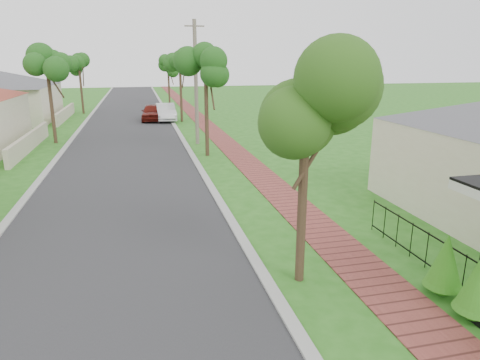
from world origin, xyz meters
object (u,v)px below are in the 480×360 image
object	(u,v)px
near_tree	(306,109)
utility_pole	(196,83)
parked_car_red	(152,112)
parked_car_white	(166,112)

from	to	relation	value
near_tree	utility_pole	size ratio (longest dim) A/B	0.70
parked_car_red	utility_pole	distance (m)	12.26
parked_car_red	parked_car_white	xyz separation A→B (m)	(1.19, -0.32, 0.02)
parked_car_white	utility_pole	distance (m)	11.77
parked_car_white	near_tree	bearing A→B (deg)	-88.38
parked_car_white	near_tree	size ratio (longest dim) A/B	0.85
utility_pole	parked_car_white	bearing A→B (deg)	96.32
utility_pole	parked_car_red	bearing A→B (deg)	101.87
parked_car_red	utility_pole	bearing A→B (deg)	-73.65
parked_car_red	utility_pole	xyz separation A→B (m)	(2.44, -11.60, 3.12)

